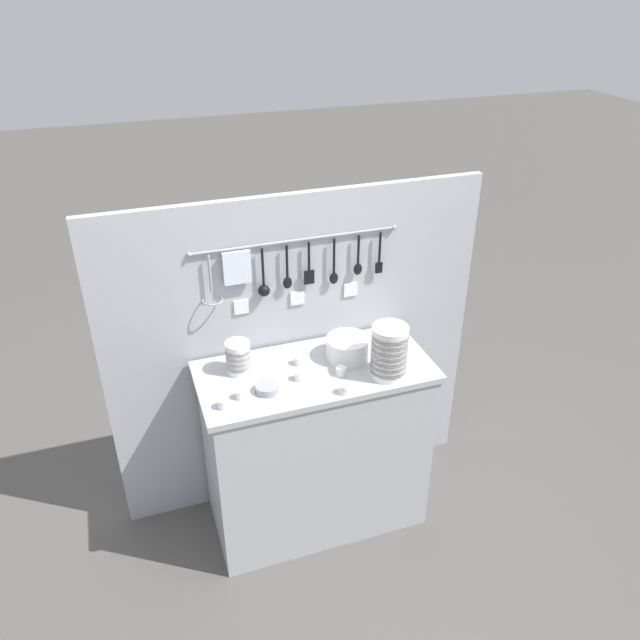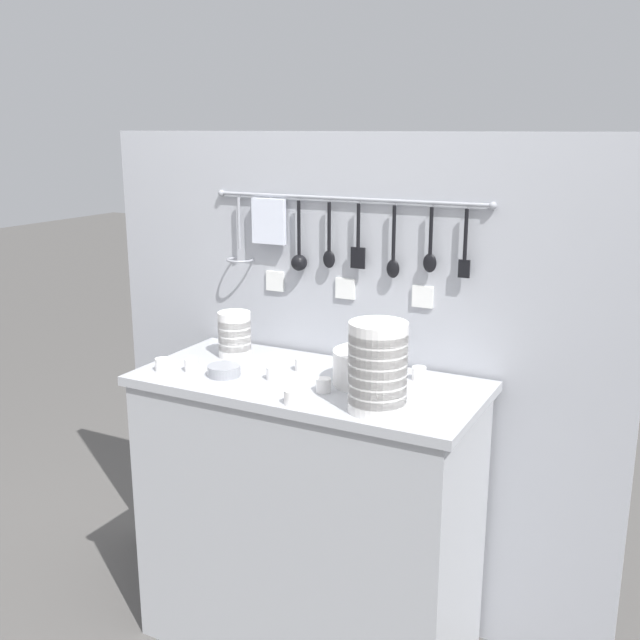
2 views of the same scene
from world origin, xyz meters
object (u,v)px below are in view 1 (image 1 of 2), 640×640
Objects in this scene: bowl_stack_wide_centre at (238,357)px; cup_beside_plates at (341,371)px; bowl_stack_nested_right at (389,352)px; steel_mixing_bowl at (267,388)px; cup_centre at (223,404)px; cup_edge_near at (344,389)px; cup_edge_far at (299,376)px; cup_back_right at (365,337)px; cup_front_left at (241,394)px; plate_stack at (348,348)px; cup_front_right at (299,360)px.

cup_beside_plates is (0.44, -0.18, -0.06)m from bowl_stack_wide_centre.
bowl_stack_nested_right is 2.42× the size of steel_mixing_bowl.
cup_beside_plates is at bearing 6.40° from cup_centre.
cup_edge_far is at bearing 134.20° from cup_edge_near.
cup_back_right and cup_centre have the same top height.
bowl_stack_nested_right reaches higher than steel_mixing_bowl.
cup_front_left is at bearing 24.74° from cup_centre.
cup_edge_near and cup_centre have the same top height.
plate_stack is 4.60× the size of cup_back_right.
cup_edge_far reaches higher than steel_mixing_bowl.
cup_back_right is at bearing 27.28° from cup_edge_far.
cup_beside_plates is (-0.20, 0.07, -0.11)m from bowl_stack_nested_right.
cup_centre is at bearing 179.42° from bowl_stack_nested_right.
steel_mixing_bowl is 2.35× the size of cup_beside_plates.
cup_centre is at bearing -163.50° from plate_stack.
bowl_stack_wide_centre is 3.52× the size of cup_front_left.
cup_front_left is at bearing -159.36° from cup_back_right.
cup_edge_far is at bearing 13.34° from steel_mixing_bowl.
cup_front_left is (-0.55, -0.15, -0.03)m from plate_stack.
cup_front_left is 1.00× the size of cup_back_right.
steel_mixing_bowl is at bearing -178.17° from cup_beside_plates.
cup_beside_plates is at bearing -43.50° from cup_front_right.
cup_front_right is (-0.15, 0.15, 0.00)m from cup_beside_plates.
cup_front_right is (-0.24, 0.02, -0.03)m from plate_stack.
bowl_stack_nested_right is 0.69m from cup_front_left.
bowl_stack_nested_right is 5.70× the size of cup_back_right.
bowl_stack_wide_centre reaches higher than cup_centre.
bowl_stack_nested_right is at bearing -31.22° from cup_front_right.
cup_back_right is at bearing 21.11° from cup_centre.
cup_front_left is at bearing -177.28° from cup_beside_plates.
bowl_stack_nested_right reaches higher than cup_beside_plates.
bowl_stack_wide_centre is at bearing 142.12° from cup_edge_near.
cup_edge_far is (0.37, 0.09, 0.00)m from cup_centre.
cup_front_left is 0.10m from cup_centre.
cup_beside_plates and cup_front_left have the same top height.
bowl_stack_wide_centre reaches higher than cup_front_right.
cup_edge_near is at bearing -45.80° from cup_edge_far.
steel_mixing_bowl is at bearing -66.09° from bowl_stack_wide_centre.
cup_edge_near is 0.53m from cup_centre.
plate_stack is at bearing 121.47° from bowl_stack_nested_right.
bowl_stack_wide_centre is at bearing 174.39° from plate_stack.
bowl_stack_wide_centre is 0.66m from cup_back_right.
cup_edge_near and cup_front_left have the same top height.
cup_beside_plates and cup_edge_far have the same top height.
bowl_stack_wide_centre is 0.52m from plate_stack.
cup_edge_near is at bearing -164.95° from bowl_stack_nested_right.
bowl_stack_wide_centre is 0.51m from cup_edge_near.
bowl_stack_wide_centre is at bearing 157.73° from cup_beside_plates.
cup_edge_far is (0.24, -0.15, -0.06)m from bowl_stack_wide_centre.
bowl_stack_wide_centre is 0.76× the size of plate_stack.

